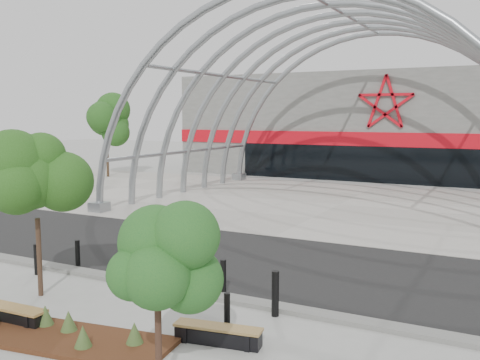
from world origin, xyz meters
name	(u,v)px	position (x,y,z in m)	size (l,w,h in m)	color
ground	(174,287)	(0.00, 0.00, 0.00)	(140.00, 140.00, 0.00)	#999994
road	(233,258)	(0.00, 3.50, 0.01)	(140.00, 7.00, 0.02)	black
forecourt	(339,205)	(0.00, 15.50, 0.02)	(60.00, 17.00, 0.04)	#A5A096
kerb	(169,288)	(0.00, -0.25, 0.06)	(60.00, 0.50, 0.12)	slate
arena_building	(405,125)	(0.00, 33.45, 3.99)	(34.00, 15.24, 8.00)	slate
vault_canopy	(339,205)	(0.00, 15.50, 0.02)	(20.80, 15.80, 20.36)	gray
planting_bed	(54,333)	(-0.30, -4.07, 0.13)	(5.38, 2.33, 0.55)	#39180C
street_tree_0	(36,186)	(-2.77, -2.22, 2.94)	(1.80, 1.80, 4.10)	#332118
street_tree_1	(157,251)	(3.04, -4.86, 2.51)	(1.48, 1.48, 3.49)	#321914
bench_0	(9,315)	(-1.87, -3.94, 0.21)	(2.04, 0.53, 0.42)	black
bench_1	(218,335)	(2.96, -2.68, 0.19)	(1.94, 0.72, 0.40)	black
bollard_0	(36,259)	(-4.37, -0.92, 0.47)	(0.15, 0.15, 0.94)	black
bollard_1	(78,255)	(-3.70, 0.10, 0.46)	(0.15, 0.15, 0.92)	black
bollard_2	(223,278)	(1.58, 0.01, 0.49)	(0.16, 0.16, 0.99)	black
bollard_3	(275,294)	(3.39, -0.67, 0.55)	(0.18, 0.18, 1.11)	black
bollard_4	(227,312)	(2.80, -1.98, 0.44)	(0.14, 0.14, 0.87)	black
bg_tree_0	(106,117)	(-20.00, 20.00, 4.64)	(3.00, 3.00, 6.45)	#312215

